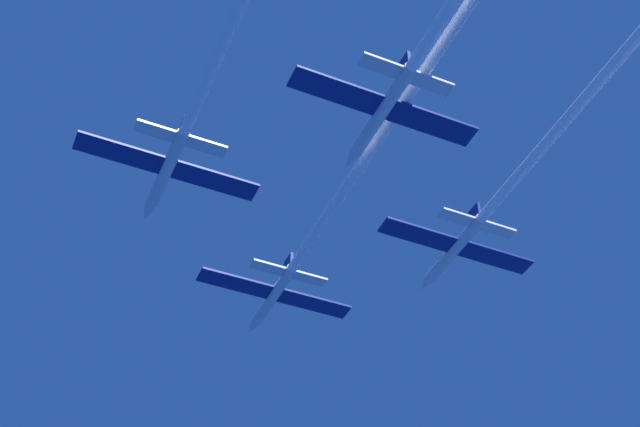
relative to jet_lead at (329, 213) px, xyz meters
name	(u,v)px	position (x,y,z in m)	size (l,w,h in m)	color
jet_lead	(329,213)	(0.00, 0.00, 0.00)	(21.09, 64.78, 3.49)	silver
jet_left_wing	(219,54)	(-20.00, -17.57, -0.43)	(21.09, 64.66, 3.49)	silver
jet_right_wing	(532,160)	(17.73, -16.71, 0.82)	(21.09, 63.17, 3.49)	silver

